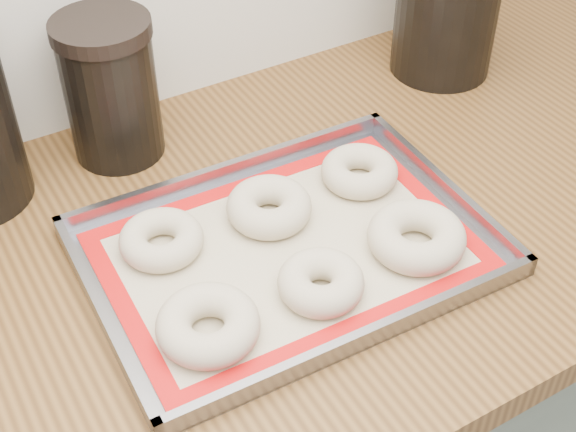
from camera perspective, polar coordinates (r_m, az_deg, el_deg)
cabinet at (r=1.38m, az=3.50°, el=-13.68°), size 3.00×0.65×0.86m
countertop at (r=1.04m, az=4.50°, el=0.64°), size 3.06×0.68×0.04m
baking_tray at (r=0.94m, az=0.00°, el=-2.43°), size 0.47×0.34×0.03m
baking_mat at (r=0.94m, az=-0.00°, el=-2.52°), size 0.43×0.30×0.00m
bagel_front_left at (r=0.84m, az=-5.71°, el=-7.71°), size 0.13×0.13×0.04m
bagel_front_mid at (r=0.88m, az=2.35°, el=-4.74°), size 0.11×0.11×0.04m
bagel_front_right at (r=0.94m, az=9.13°, el=-1.46°), size 0.12×0.12×0.04m
bagel_back_left at (r=0.94m, az=-9.00°, el=-1.67°), size 0.12×0.12×0.03m
bagel_back_mid at (r=0.97m, az=-1.35°, el=0.67°), size 0.11×0.11×0.04m
bagel_back_right at (r=1.03m, az=5.10°, el=3.19°), size 0.10×0.10×0.03m
canister_mid at (r=1.07m, az=-12.50°, el=8.83°), size 0.13×0.13×0.19m
canister_right at (r=1.25m, az=11.27°, el=14.59°), size 0.16×0.16×0.22m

